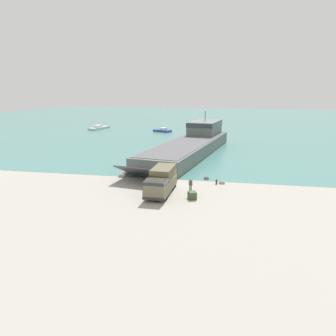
{
  "coord_description": "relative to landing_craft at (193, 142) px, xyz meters",
  "views": [
    {
      "loc": [
        7.51,
        -41.56,
        12.81
      ],
      "look_at": [
        -0.91,
        1.44,
        2.2
      ],
      "focal_mm": 35.0,
      "sensor_mm": 36.0,
      "label": 1
    }
  ],
  "objects": [
    {
      "name": "cargo_crate",
      "position": [
        3.64,
        -30.16,
        -1.51
      ],
      "size": [
        1.22,
        1.31,
        0.87
      ],
      "primitive_type": "cube",
      "rotation": [
        0.0,
        0.0,
        0.41
      ],
      "color": "#3D4C33",
      "rests_on": "ground_plane"
    },
    {
      "name": "military_truck",
      "position": [
        -0.44,
        -28.79,
        -0.34
      ],
      "size": [
        2.8,
        7.71,
        3.14
      ],
      "rotation": [
        0.0,
        0.0,
        -1.6
      ],
      "color": "#6B664C",
      "rests_on": "ground_plane"
    },
    {
      "name": "shoreline_rock_c",
      "position": [
        -7.92,
        -22.23,
        -1.95
      ],
      "size": [
        1.06,
        1.06,
        1.06
      ],
      "primitive_type": "sphere",
      "color": "gray",
      "rests_on": "ground_plane"
    },
    {
      "name": "soldier_on_ramp",
      "position": [
        3.07,
        -27.28,
        -0.99
      ],
      "size": [
        0.48,
        0.33,
        1.66
      ],
      "rotation": [
        0.0,
        0.0,
        1.8
      ],
      "color": "#3D4C33",
      "rests_on": "ground_plane"
    },
    {
      "name": "water_surface",
      "position": [
        0.44,
        67.88,
        -1.95
      ],
      "size": [
        240.0,
        180.0,
        0.01
      ],
      "primitive_type": "cube",
      "color": "#477F7A",
      "rests_on": "ground_plane"
    },
    {
      "name": "shoreline_rock_b",
      "position": [
        -7.84,
        -21.06,
        -1.95
      ],
      "size": [
        1.1,
        1.1,
        1.1
      ],
      "primitive_type": "sphere",
      "color": "gray",
      "rests_on": "ground_plane"
    },
    {
      "name": "mooring_bollard",
      "position": [
        6.18,
        -23.32,
        -1.57
      ],
      "size": [
        0.29,
        0.29,
        0.71
      ],
      "color": "#333338",
      "rests_on": "ground_plane"
    },
    {
      "name": "moored_boat_b",
      "position": [
        -34.92,
        33.75,
        -1.51
      ],
      "size": [
        4.58,
        9.16,
        1.34
      ],
      "rotation": [
        0.0,
        0.0,
        6.04
      ],
      "color": "#B7BABF",
      "rests_on": "ground_plane"
    },
    {
      "name": "shoreline_rock_a",
      "position": [
        4.61,
        -20.93,
        -1.95
      ],
      "size": [
        0.82,
        0.82,
        0.82
      ],
      "primitive_type": "sphere",
      "color": "#66605B",
      "rests_on": "ground_plane"
    },
    {
      "name": "moored_boat_a",
      "position": [
        -12.96,
        30.9,
        -1.52
      ],
      "size": [
        5.99,
        4.7,
        1.28
      ],
      "rotation": [
        0.0,
        0.0,
        1.12
      ],
      "color": "navy",
      "rests_on": "ground_plane"
    },
    {
      "name": "shoreline_rock_d",
      "position": [
        6.92,
        -22.96,
        -1.95
      ],
      "size": [
        0.87,
        0.87,
        0.87
      ],
      "primitive_type": "sphere",
      "color": "gray",
      "rests_on": "ground_plane"
    },
    {
      "name": "landing_craft",
      "position": [
        0.0,
        0.0,
        0.0
      ],
      "size": [
        14.8,
        42.78,
        7.89
      ],
      "rotation": [
        0.0,
        0.0,
        -0.17
      ],
      "color": "#56605B",
      "rests_on": "ground_plane"
    },
    {
      "name": "ground_plane",
      "position": [
        0.44,
        -25.7,
        -1.95
      ],
      "size": [
        240.0,
        240.0,
        0.0
      ],
      "primitive_type": "plane",
      "color": "#9E998E"
    }
  ]
}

